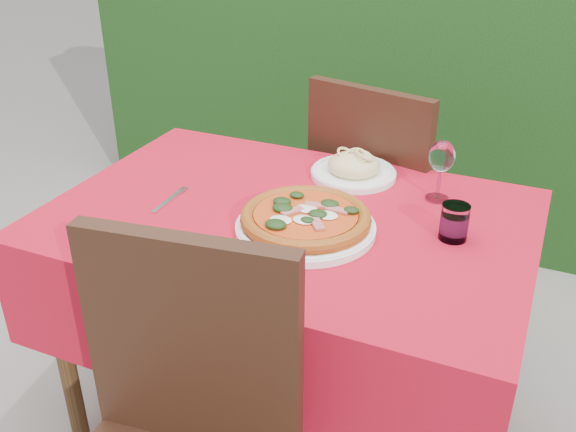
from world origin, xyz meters
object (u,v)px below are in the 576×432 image
at_px(pasta_plate, 354,169).
at_px(fork, 167,202).
at_px(water_glass, 454,224).
at_px(chair_far, 380,197).
at_px(pizza_plate, 306,221).
at_px(wine_glass, 442,159).

relative_size(pasta_plate, fork, 1.35).
relative_size(pasta_plate, water_glass, 2.77).
xyz_separation_m(pasta_plate, fork, (-0.41, -0.37, -0.02)).
bearing_deg(chair_far, pasta_plate, 101.00).
relative_size(pizza_plate, wine_glass, 2.22).
bearing_deg(fork, pasta_plate, 40.55).
height_order(pasta_plate, fork, pasta_plate).
bearing_deg(fork, pizza_plate, -0.53).
height_order(pasta_plate, water_glass, water_glass).
height_order(pizza_plate, fork, pizza_plate).
bearing_deg(water_glass, wine_glass, 112.14).
distance_m(pizza_plate, pasta_plate, 0.36).
distance_m(pizza_plate, water_glass, 0.36).
xyz_separation_m(pizza_plate, water_glass, (0.34, 0.11, 0.01)).
distance_m(water_glass, fork, 0.76).
distance_m(pizza_plate, fork, 0.41).
bearing_deg(water_glass, fork, -170.86).
bearing_deg(water_glass, chair_far, 121.77).
xyz_separation_m(chair_far, water_glass, (0.33, -0.53, 0.24)).
bearing_deg(pizza_plate, wine_glass, 49.91).
bearing_deg(pizza_plate, water_glass, 18.22).
height_order(pizza_plate, pasta_plate, pasta_plate).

